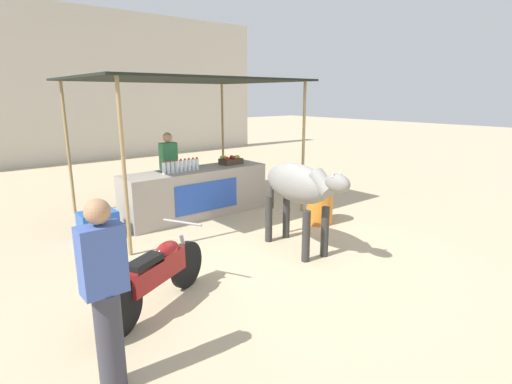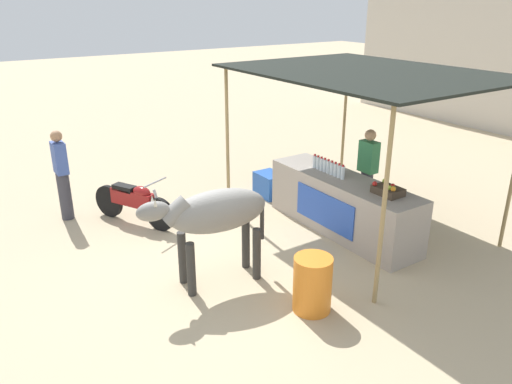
{
  "view_description": "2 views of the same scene",
  "coord_description": "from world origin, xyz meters",
  "px_view_note": "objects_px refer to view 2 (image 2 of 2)",
  "views": [
    {
      "loc": [
        -4.07,
        -4.61,
        2.41
      ],
      "look_at": [
        0.3,
        0.66,
        0.74
      ],
      "focal_mm": 28.0,
      "sensor_mm": 36.0,
      "label": 1
    },
    {
      "loc": [
        5.71,
        -3.38,
        3.79
      ],
      "look_at": [
        -0.37,
        0.67,
        0.92
      ],
      "focal_mm": 35.0,
      "sensor_mm": 36.0,
      "label": 2
    }
  ],
  "objects_px": {
    "stall_counter": "(342,205)",
    "vendor_behind_counter": "(367,173)",
    "fruit_crate": "(388,190)",
    "water_barrel": "(312,284)",
    "cooler_box": "(270,185)",
    "motorcycle_parked": "(134,201)",
    "cow": "(214,215)",
    "passerby_on_street": "(62,175)"
  },
  "relations": [
    {
      "from": "passerby_on_street",
      "to": "stall_counter",
      "type": "bearing_deg",
      "value": 50.44
    },
    {
      "from": "vendor_behind_counter",
      "to": "water_barrel",
      "type": "xyz_separation_m",
      "value": [
        1.74,
        -2.69,
        -0.47
      ]
    },
    {
      "from": "cooler_box",
      "to": "stall_counter",
      "type": "bearing_deg",
      "value": 2.76
    },
    {
      "from": "motorcycle_parked",
      "to": "cooler_box",
      "type": "bearing_deg",
      "value": 84.94
    },
    {
      "from": "water_barrel",
      "to": "motorcycle_parked",
      "type": "relative_size",
      "value": 0.45
    },
    {
      "from": "vendor_behind_counter",
      "to": "water_barrel",
      "type": "bearing_deg",
      "value": -57.12
    },
    {
      "from": "water_barrel",
      "to": "motorcycle_parked",
      "type": "bearing_deg",
      "value": -166.32
    },
    {
      "from": "fruit_crate",
      "to": "passerby_on_street",
      "type": "height_order",
      "value": "passerby_on_street"
    },
    {
      "from": "cooler_box",
      "to": "water_barrel",
      "type": "bearing_deg",
      "value": -27.32
    },
    {
      "from": "cooler_box",
      "to": "water_barrel",
      "type": "height_order",
      "value": "water_barrel"
    },
    {
      "from": "water_barrel",
      "to": "passerby_on_street",
      "type": "relative_size",
      "value": 0.45
    },
    {
      "from": "cow",
      "to": "passerby_on_street",
      "type": "height_order",
      "value": "passerby_on_street"
    },
    {
      "from": "vendor_behind_counter",
      "to": "cooler_box",
      "type": "distance_m",
      "value": 2.1
    },
    {
      "from": "cooler_box",
      "to": "water_barrel",
      "type": "distance_m",
      "value": 4.01
    },
    {
      "from": "cooler_box",
      "to": "passerby_on_street",
      "type": "distance_m",
      "value": 3.94
    },
    {
      "from": "water_barrel",
      "to": "fruit_crate",
      "type": "bearing_deg",
      "value": 107.65
    },
    {
      "from": "fruit_crate",
      "to": "cooler_box",
      "type": "relative_size",
      "value": 0.73
    },
    {
      "from": "cow",
      "to": "passerby_on_street",
      "type": "relative_size",
      "value": 1.12
    },
    {
      "from": "stall_counter",
      "to": "cow",
      "type": "xyz_separation_m",
      "value": [
        0.25,
        -2.62,
        0.55
      ]
    },
    {
      "from": "vendor_behind_counter",
      "to": "fruit_crate",
      "type": "bearing_deg",
      "value": -32.44
    },
    {
      "from": "cooler_box",
      "to": "motorcycle_parked",
      "type": "bearing_deg",
      "value": -95.06
    },
    {
      "from": "fruit_crate",
      "to": "passerby_on_street",
      "type": "xyz_separation_m",
      "value": [
        -4.06,
        -3.87,
        -0.19
      ]
    },
    {
      "from": "stall_counter",
      "to": "vendor_behind_counter",
      "type": "height_order",
      "value": "vendor_behind_counter"
    },
    {
      "from": "cooler_box",
      "to": "motorcycle_parked",
      "type": "relative_size",
      "value": 0.36
    },
    {
      "from": "motorcycle_parked",
      "to": "water_barrel",
      "type": "bearing_deg",
      "value": 13.68
    },
    {
      "from": "vendor_behind_counter",
      "to": "cooler_box",
      "type": "bearing_deg",
      "value": -154.96
    },
    {
      "from": "water_barrel",
      "to": "cow",
      "type": "bearing_deg",
      "value": -151.89
    },
    {
      "from": "fruit_crate",
      "to": "motorcycle_parked",
      "type": "xyz_separation_m",
      "value": [
        -3.17,
        -2.91,
        -0.61
      ]
    },
    {
      "from": "fruit_crate",
      "to": "water_barrel",
      "type": "relative_size",
      "value": 0.59
    },
    {
      "from": "passerby_on_street",
      "to": "water_barrel",
      "type": "bearing_deg",
      "value": 21.83
    },
    {
      "from": "vendor_behind_counter",
      "to": "water_barrel",
      "type": "distance_m",
      "value": 3.24
    },
    {
      "from": "fruit_crate",
      "to": "water_barrel",
      "type": "height_order",
      "value": "fruit_crate"
    },
    {
      "from": "stall_counter",
      "to": "cooler_box",
      "type": "distance_m",
      "value": 2.03
    },
    {
      "from": "motorcycle_parked",
      "to": "passerby_on_street",
      "type": "height_order",
      "value": "passerby_on_street"
    },
    {
      "from": "stall_counter",
      "to": "fruit_crate",
      "type": "height_order",
      "value": "fruit_crate"
    },
    {
      "from": "vendor_behind_counter",
      "to": "stall_counter",
      "type": "bearing_deg",
      "value": -75.58
    },
    {
      "from": "stall_counter",
      "to": "water_barrel",
      "type": "distance_m",
      "value": 2.48
    },
    {
      "from": "stall_counter",
      "to": "cow",
      "type": "distance_m",
      "value": 2.69
    },
    {
      "from": "cow",
      "to": "vendor_behind_counter",
      "type": "bearing_deg",
      "value": 97.55
    },
    {
      "from": "passerby_on_street",
      "to": "cow",
      "type": "bearing_deg",
      "value": 19.3
    },
    {
      "from": "fruit_crate",
      "to": "passerby_on_street",
      "type": "distance_m",
      "value": 5.61
    },
    {
      "from": "stall_counter",
      "to": "water_barrel",
      "type": "height_order",
      "value": "stall_counter"
    }
  ]
}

